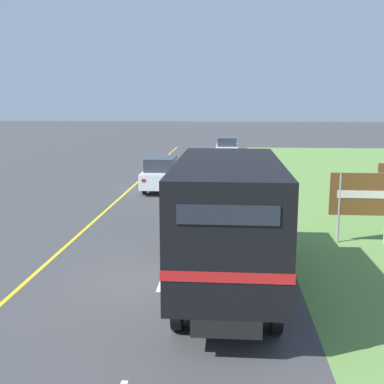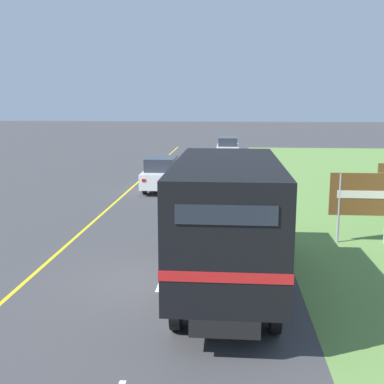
% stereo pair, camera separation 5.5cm
% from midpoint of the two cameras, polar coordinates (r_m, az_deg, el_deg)
% --- Properties ---
extents(ground_plane, '(200.00, 200.00, 0.00)m').
position_cam_midpoint_polar(ground_plane, '(13.40, -3.52, -10.49)').
color(ground_plane, '#3D3D3F').
extents(edge_line_yellow, '(0.12, 55.61, 0.01)m').
position_cam_midpoint_polar(edge_line_yellow, '(23.95, -8.81, -1.02)').
color(edge_line_yellow, yellow).
rests_on(edge_line_yellow, ground).
extents(centre_dash_near, '(0.12, 2.60, 0.01)m').
position_cam_midpoint_polar(centre_dash_near, '(13.89, -3.21, -9.69)').
color(centre_dash_near, white).
rests_on(centre_dash_near, ground).
extents(centre_dash_mid_a, '(0.12, 2.60, 0.01)m').
position_cam_midpoint_polar(centre_dash_mid_a, '(20.17, -0.69, -3.13)').
color(centre_dash_mid_a, white).
rests_on(centre_dash_mid_a, ground).
extents(centre_dash_mid_b, '(0.12, 2.60, 0.01)m').
position_cam_midpoint_polar(centre_dash_mid_b, '(26.60, 0.61, 0.29)').
color(centre_dash_mid_b, white).
rests_on(centre_dash_mid_b, ground).
extents(centre_dash_far, '(0.12, 2.60, 0.01)m').
position_cam_midpoint_polar(centre_dash_far, '(33.10, 1.40, 2.37)').
color(centre_dash_far, white).
rests_on(centre_dash_far, ground).
extents(centre_dash_farthest, '(0.12, 2.60, 0.01)m').
position_cam_midpoint_polar(centre_dash_farthest, '(39.63, 1.93, 3.77)').
color(centre_dash_farthest, white).
rests_on(centre_dash_farthest, ground).
extents(horse_trailer_truck, '(2.46, 8.19, 3.46)m').
position_cam_midpoint_polar(horse_trailer_truck, '(12.44, 4.30, -2.79)').
color(horse_trailer_truck, black).
rests_on(horse_trailer_truck, ground).
extents(lead_car_white, '(1.80, 4.28, 1.83)m').
position_cam_midpoint_polar(lead_car_white, '(26.40, -3.53, 2.23)').
color(lead_car_white, black).
rests_on(lead_car_white, ground).
extents(lead_car_white_ahead, '(1.80, 4.54, 1.83)m').
position_cam_midpoint_polar(lead_car_white_ahead, '(40.75, 4.30, 5.25)').
color(lead_car_white_ahead, black).
rests_on(lead_car_white_ahead, ground).
extents(highway_sign, '(2.29, 0.09, 2.79)m').
position_cam_midpoint_polar(highway_sign, '(17.41, 19.90, -0.35)').
color(highway_sign, '#9E9EA3').
rests_on(highway_sign, ground).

